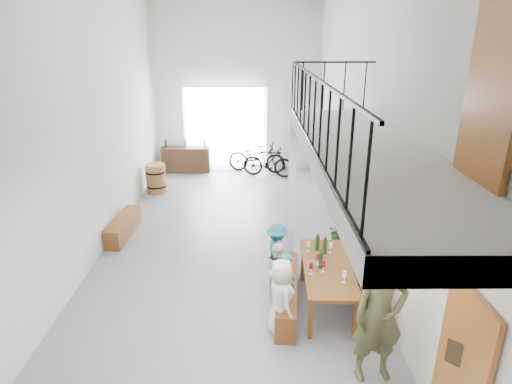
{
  "coord_description": "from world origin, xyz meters",
  "views": [
    {
      "loc": [
        0.53,
        -8.42,
        4.46
      ],
      "look_at": [
        0.59,
        -0.5,
        1.52
      ],
      "focal_mm": 30.0,
      "sensor_mm": 36.0,
      "label": 1
    }
  ],
  "objects_px": {
    "host_standing": "(379,315)",
    "bicycle_near": "(257,157)",
    "side_bench": "(124,227)",
    "serving_counter": "(186,160)",
    "tasting_table": "(328,271)",
    "bench_inner": "(287,293)",
    "oak_barrel": "(156,179)"
  },
  "relations": [
    {
      "from": "host_standing",
      "to": "bicycle_near",
      "type": "relative_size",
      "value": 1.01
    },
    {
      "from": "side_bench",
      "to": "serving_counter",
      "type": "bearing_deg",
      "value": 81.42
    },
    {
      "from": "tasting_table",
      "to": "bicycle_near",
      "type": "relative_size",
      "value": 1.02
    },
    {
      "from": "tasting_table",
      "to": "host_standing",
      "type": "xyz_separation_m",
      "value": [
        0.4,
        -1.6,
        0.28
      ]
    },
    {
      "from": "tasting_table",
      "to": "side_bench",
      "type": "distance_m",
      "value": 5.15
    },
    {
      "from": "side_bench",
      "to": "serving_counter",
      "type": "distance_m",
      "value": 5.03
    },
    {
      "from": "bench_inner",
      "to": "host_standing",
      "type": "bearing_deg",
      "value": -50.77
    },
    {
      "from": "bench_inner",
      "to": "host_standing",
      "type": "height_order",
      "value": "host_standing"
    },
    {
      "from": "tasting_table",
      "to": "side_bench",
      "type": "relative_size",
      "value": 1.25
    },
    {
      "from": "oak_barrel",
      "to": "bicycle_near",
      "type": "distance_m",
      "value": 3.61
    },
    {
      "from": "bicycle_near",
      "to": "bench_inner",
      "type": "bearing_deg",
      "value": -163.39
    },
    {
      "from": "bench_inner",
      "to": "side_bench",
      "type": "relative_size",
      "value": 1.29
    },
    {
      "from": "tasting_table",
      "to": "bicycle_near",
      "type": "height_order",
      "value": "bicycle_near"
    },
    {
      "from": "bench_inner",
      "to": "bicycle_near",
      "type": "bearing_deg",
      "value": 99.66
    },
    {
      "from": "oak_barrel",
      "to": "bicycle_near",
      "type": "bearing_deg",
      "value": 33.91
    },
    {
      "from": "tasting_table",
      "to": "side_bench",
      "type": "xyz_separation_m",
      "value": [
        -4.29,
        2.81,
        -0.48
      ]
    },
    {
      "from": "oak_barrel",
      "to": "serving_counter",
      "type": "bearing_deg",
      "value": 74.14
    },
    {
      "from": "serving_counter",
      "to": "bicycle_near",
      "type": "height_order",
      "value": "bicycle_near"
    },
    {
      "from": "tasting_table",
      "to": "bicycle_near",
      "type": "bearing_deg",
      "value": 100.82
    },
    {
      "from": "bench_inner",
      "to": "tasting_table",
      "type": "bearing_deg",
      "value": 3.19
    },
    {
      "from": "oak_barrel",
      "to": "host_standing",
      "type": "xyz_separation_m",
      "value": [
        4.53,
        -7.32,
        0.56
      ]
    },
    {
      "from": "bench_inner",
      "to": "side_bench",
      "type": "distance_m",
      "value": 4.57
    },
    {
      "from": "bench_inner",
      "to": "bicycle_near",
      "type": "relative_size",
      "value": 1.06
    },
    {
      "from": "bench_inner",
      "to": "host_standing",
      "type": "distance_m",
      "value": 2.09
    },
    {
      "from": "oak_barrel",
      "to": "bicycle_near",
      "type": "height_order",
      "value": "bicycle_near"
    },
    {
      "from": "bench_inner",
      "to": "oak_barrel",
      "type": "relative_size",
      "value": 2.39
    },
    {
      "from": "serving_counter",
      "to": "side_bench",
      "type": "bearing_deg",
      "value": -99.94
    },
    {
      "from": "tasting_table",
      "to": "side_bench",
      "type": "height_order",
      "value": "tasting_table"
    },
    {
      "from": "bicycle_near",
      "to": "tasting_table",
      "type": "bearing_deg",
      "value": -158.54
    },
    {
      "from": "host_standing",
      "to": "bicycle_near",
      "type": "distance_m",
      "value": 9.47
    },
    {
      "from": "bicycle_near",
      "to": "serving_counter",
      "type": "bearing_deg",
      "value": 101.97
    },
    {
      "from": "tasting_table",
      "to": "bench_inner",
      "type": "bearing_deg",
      "value": 179.51
    }
  ]
}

